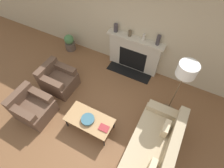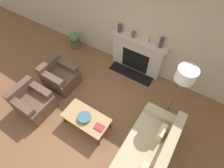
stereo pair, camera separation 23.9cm
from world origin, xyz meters
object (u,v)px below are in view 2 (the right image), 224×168
(fireplace, at_px, (137,55))
(potted_plant, at_px, (75,41))
(floor_lamp, at_px, (184,79))
(bowl, at_px, (84,117))
(armchair_far, at_px, (60,76))
(mantel_vase_right, at_px, (161,43))
(mantel_vase_center_right, at_px, (147,39))
(coffee_table, at_px, (86,118))
(mantel_vase_left, at_px, (120,28))
(book, at_px, (99,127))
(mantel_vase_center_left, at_px, (133,34))
(armchair_near, at_px, (33,102))
(couch, at_px, (147,152))

(fireplace, xyz_separation_m, potted_plant, (-2.28, -0.21, -0.28))
(floor_lamp, bearing_deg, bowl, -138.70)
(armchair_far, xyz_separation_m, bowl, (1.48, -0.71, 0.16))
(fireplace, bearing_deg, mantel_vase_right, 1.35)
(mantel_vase_center_right, relative_size, mantel_vase_right, 0.64)
(coffee_table, height_order, mantel_vase_left, mantel_vase_left)
(mantel_vase_left, xyz_separation_m, mantel_vase_center_right, (0.84, 0.00, -0.03))
(book, bearing_deg, mantel_vase_center_left, 99.70)
(floor_lamp, distance_m, mantel_vase_center_left, 1.99)
(coffee_table, bearing_deg, mantel_vase_center_left, 92.46)
(floor_lamp, xyz_separation_m, mantel_vase_center_left, (-1.68, 1.05, -0.24))
(bowl, bearing_deg, mantel_vase_right, 73.82)
(mantel_vase_center_right, bearing_deg, mantel_vase_left, 180.00)
(armchair_near, relative_size, book, 3.72)
(armchair_far, distance_m, book, 2.04)
(armchair_near, relative_size, mantel_vase_center_left, 5.22)
(fireplace, bearing_deg, bowl, -92.44)
(armchair_far, xyz_separation_m, book, (1.90, -0.71, 0.13))
(armchair_near, relative_size, potted_plant, 1.50)
(armchair_near, distance_m, floor_lamp, 3.69)
(mantel_vase_center_left, xyz_separation_m, mantel_vase_center_right, (0.40, 0.00, 0.01))
(couch, xyz_separation_m, coffee_table, (-1.57, -0.08, 0.08))
(fireplace, bearing_deg, armchair_far, -132.55)
(floor_lamp, height_order, potted_plant, floor_lamp)
(armchair_near, height_order, mantel_vase_center_right, mantel_vase_center_right)
(couch, height_order, armchair_near, couch)
(mantel_vase_center_right, height_order, potted_plant, mantel_vase_center_right)
(armchair_far, distance_m, mantel_vase_right, 2.96)
(fireplace, height_order, coffee_table, fireplace)
(armchair_near, bearing_deg, mantel_vase_center_right, -33.03)
(fireplace, bearing_deg, book, -82.40)
(couch, relative_size, book, 8.47)
(mantel_vase_left, bearing_deg, potted_plant, -172.38)
(book, relative_size, mantel_vase_center_right, 1.30)
(floor_lamp, bearing_deg, couch, -90.06)
(couch, height_order, book, couch)
(fireplace, distance_m, floor_lamp, 2.03)
(fireplace, xyz_separation_m, mantel_vase_right, (0.61, 0.01, 0.73))
(mantel_vase_left, distance_m, mantel_vase_right, 1.23)
(armchair_near, bearing_deg, floor_lamp, -60.97)
(armchair_far, xyz_separation_m, mantel_vase_center_left, (1.38, 1.73, 0.93))
(fireplace, height_order, armchair_far, fireplace)
(coffee_table, distance_m, mantel_vase_left, 2.62)
(book, height_order, potted_plant, potted_plant)
(mantel_vase_left, bearing_deg, couch, -47.88)
(couch, bearing_deg, armchair_far, -101.04)
(mantel_vase_center_left, distance_m, potted_plant, 2.30)
(potted_plant, bearing_deg, couch, -29.29)
(book, height_order, mantel_vase_left, mantel_vase_left)
(coffee_table, xyz_separation_m, book, (0.41, -0.03, 0.04))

